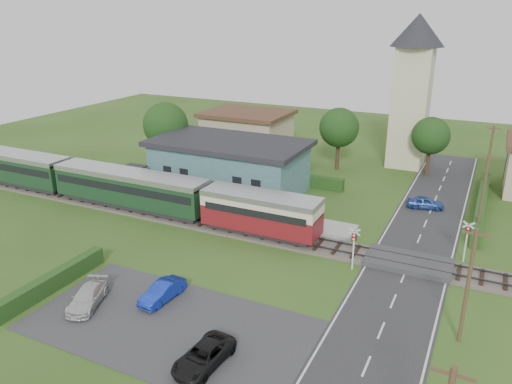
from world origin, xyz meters
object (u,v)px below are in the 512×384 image
at_px(crossing_signal_far, 467,236).
at_px(train, 104,183).
at_px(car_park_blue, 162,292).
at_px(car_park_dark, 204,356).
at_px(equipment_hut, 133,179).
at_px(car_park_silver, 87,297).
at_px(pedestrian_far, 146,184).
at_px(station_building, 229,165).
at_px(crossing_signal_near, 354,243).
at_px(car_on_road, 425,203).
at_px(church_tower, 413,81).
at_px(pedestrian_near, 270,211).
at_px(house_west, 247,132).

bearing_deg(crossing_signal_far, train, -175.79).
height_order(car_park_blue, car_park_dark, car_park_blue).
relative_size(equipment_hut, car_park_silver, 0.64).
relative_size(train, crossing_signal_far, 13.18).
height_order(car_park_dark, pedestrian_far, pedestrian_far).
height_order(equipment_hut, station_building, station_building).
bearing_deg(pedestrian_far, crossing_signal_far, -87.15).
distance_m(train, crossing_signal_near, 25.39).
bearing_deg(car_on_road, church_tower, 4.60).
bearing_deg(car_park_blue, equipment_hut, 138.39).
xyz_separation_m(car_park_silver, car_park_dark, (9.66, -1.70, -0.02)).
bearing_deg(crossing_signal_near, equipment_hut, 167.06).
bearing_deg(car_park_dark, crossing_signal_far, 63.00).
relative_size(church_tower, car_on_road, 5.19).
relative_size(crossing_signal_near, pedestrian_near, 2.04).
distance_m(crossing_signal_far, car_park_blue, 22.33).
distance_m(crossing_signal_near, car_park_blue, 13.79).
height_order(church_tower, pedestrian_far, church_tower).
relative_size(train, car_on_road, 12.74).
distance_m(station_building, car_on_road, 19.78).
bearing_deg(equipment_hut, pedestrian_far, 11.04).
bearing_deg(church_tower, equipment_hut, -135.25).
relative_size(house_west, car_park_silver, 2.72).
bearing_deg(car_on_road, pedestrian_far, 95.52).
relative_size(car_park_silver, pedestrian_far, 2.25).
height_order(crossing_signal_far, car_on_road, crossing_signal_far).
relative_size(station_building, car_park_silver, 4.03).
relative_size(house_west, crossing_signal_far, 3.30).
xyz_separation_m(crossing_signal_near, crossing_signal_far, (7.20, 4.80, 0.00)).
distance_m(equipment_hut, car_on_road, 28.88).
xyz_separation_m(car_on_road, car_park_dark, (-7.16, -28.45, 0.01)).
relative_size(church_tower, crossing_signal_near, 5.37).
distance_m(train, pedestrian_near, 16.70).
bearing_deg(car_park_blue, car_on_road, 66.42).
bearing_deg(pedestrian_near, car_park_dark, 104.41).
relative_size(car_park_blue, car_park_dark, 0.89).
bearing_deg(equipment_hut, car_park_silver, -59.11).
bearing_deg(pedestrian_far, station_building, -45.40).
distance_m(equipment_hut, pedestrian_near, 15.64).
relative_size(car_on_road, pedestrian_far, 1.92).
relative_size(church_tower, car_park_blue, 4.92).
relative_size(crossing_signal_near, pedestrian_far, 1.85).
distance_m(train, house_west, 23.33).
xyz_separation_m(church_tower, car_on_road, (4.40, -13.73, -9.60)).
xyz_separation_m(train, car_park_dark, (21.11, -16.18, -1.54)).
bearing_deg(car_park_silver, pedestrian_near, 53.01).
height_order(train, pedestrian_near, train).
xyz_separation_m(crossing_signal_far, car_park_blue, (-17.11, -14.28, -1.47)).
bearing_deg(crossing_signal_near, pedestrian_far, 165.72).
distance_m(house_west, pedestrian_far, 19.66).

